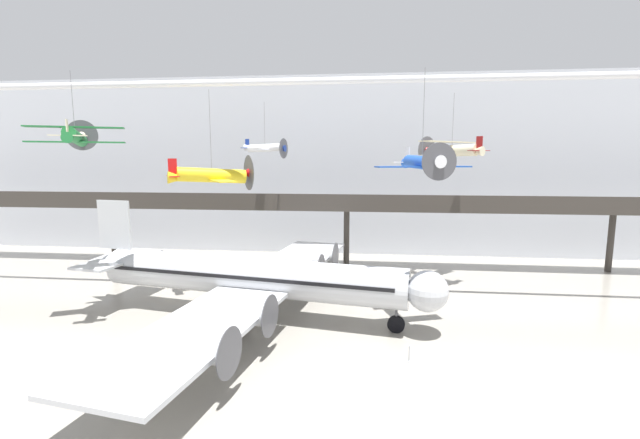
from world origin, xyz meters
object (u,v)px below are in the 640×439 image
(suspended_plane_yellow_lowwing, at_px, (212,176))
(stanchion_barrier, at_px, (409,357))
(suspended_plane_white_twin, at_px, (265,148))
(suspended_plane_cream_biplane, at_px, (452,150))
(suspended_plane_green_biplane, at_px, (75,136))
(suspended_plane_blue_trainer, at_px, (422,163))
(airliner_silver_main, at_px, (249,277))

(suspended_plane_yellow_lowwing, relative_size, stanchion_barrier, 8.68)
(suspended_plane_white_twin, distance_m, stanchion_barrier, 30.24)
(suspended_plane_cream_biplane, relative_size, stanchion_barrier, 6.49)
(suspended_plane_cream_biplane, bearing_deg, suspended_plane_green_biplane, 69.99)
(suspended_plane_blue_trainer, relative_size, suspended_plane_cream_biplane, 1.11)
(airliner_silver_main, distance_m, stanchion_barrier, 14.37)
(airliner_silver_main, relative_size, suspended_plane_blue_trainer, 4.69)
(suspended_plane_blue_trainer, relative_size, suspended_plane_green_biplane, 1.19)
(airliner_silver_main, height_order, suspended_plane_white_twin, suspended_plane_white_twin)
(airliner_silver_main, height_order, stanchion_barrier, airliner_silver_main)
(suspended_plane_cream_biplane, height_order, suspended_plane_white_twin, same)
(suspended_plane_blue_trainer, height_order, suspended_plane_yellow_lowwing, suspended_plane_blue_trainer)
(suspended_plane_blue_trainer, xyz_separation_m, suspended_plane_cream_biplane, (4.45, 12.78, 1.09))
(suspended_plane_blue_trainer, xyz_separation_m, suspended_plane_yellow_lowwing, (-18.48, 7.40, -1.31))
(airliner_silver_main, relative_size, stanchion_barrier, 33.72)
(suspended_plane_cream_biplane, relative_size, suspended_plane_green_biplane, 1.07)
(stanchion_barrier, bearing_deg, suspended_plane_cream_biplane, 72.96)
(suspended_plane_yellow_lowwing, distance_m, suspended_plane_green_biplane, 11.80)
(suspended_plane_green_biplane, bearing_deg, stanchion_barrier, -123.72)
(suspended_plane_blue_trainer, height_order, suspended_plane_cream_biplane, suspended_plane_cream_biplane)
(suspended_plane_cream_biplane, bearing_deg, airliner_silver_main, 77.09)
(suspended_plane_white_twin, bearing_deg, suspended_plane_yellow_lowwing, -91.74)
(suspended_plane_cream_biplane, height_order, stanchion_barrier, suspended_plane_cream_biplane)
(suspended_plane_blue_trainer, xyz_separation_m, suspended_plane_green_biplane, (-25.63, -1.40, 1.95))
(airliner_silver_main, relative_size, suspended_plane_green_biplane, 5.58)
(suspended_plane_blue_trainer, xyz_separation_m, suspended_plane_white_twin, (-15.68, 17.38, 1.46))
(airliner_silver_main, bearing_deg, suspended_plane_yellow_lowwing, 139.98)
(suspended_plane_white_twin, height_order, suspended_plane_green_biplane, same)
(suspended_plane_cream_biplane, bearing_deg, suspended_plane_blue_trainer, 115.53)
(suspended_plane_yellow_lowwing, bearing_deg, airliner_silver_main, -81.65)
(suspended_plane_cream_biplane, xyz_separation_m, suspended_plane_white_twin, (-20.14, 4.61, 0.38))
(airliner_silver_main, xyz_separation_m, stanchion_barrier, (12.39, -6.63, -3.01))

